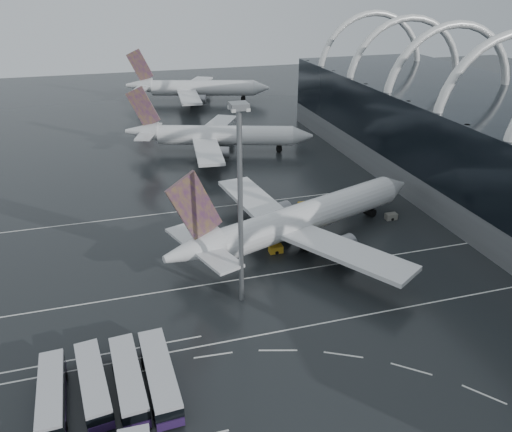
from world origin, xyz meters
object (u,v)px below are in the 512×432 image
object	(u,v)px
bus_row_near_c	(129,380)
bus_row_near_d	(160,375)
bus_row_near_b	(93,383)
gse_cart_belly_c	(276,249)
gse_cart_belly_b	(334,202)
airliner_gate_c	(195,88)
floodlight_mast	(240,184)
gse_cart_belly_e	(304,205)
airliner_gate_b	(216,136)
gse_cart_belly_d	(391,216)
gse_cart_belly_a	(335,245)
bus_row_near_a	(52,395)
airliner_main	(299,220)

from	to	relation	value
bus_row_near_c	bus_row_near_d	world-z (taller)	bus_row_near_d
bus_row_near_b	gse_cart_belly_c	size ratio (longest dim) A/B	5.32
gse_cart_belly_b	gse_cart_belly_c	xyz separation A→B (m)	(-17.96, -15.50, 0.00)
airliner_gate_c	bus_row_near_b	world-z (taller)	airliner_gate_c
floodlight_mast	gse_cart_belly_c	xyz separation A→B (m)	(9.30, 11.92, -17.89)
bus_row_near_b	gse_cart_belly_e	xyz separation A→B (m)	(41.75, 41.05, -1.01)
airliner_gate_b	bus_row_near_b	size ratio (longest dim) A/B	3.96
bus_row_near_c	gse_cart_belly_e	size ratio (longest dim) A/B	5.41
airliner_gate_c	gse_cart_belly_d	world-z (taller)	airliner_gate_c
airliner_gate_b	bus_row_near_b	xyz separation A→B (m)	(-32.08, -82.57, -2.76)
airliner_gate_b	gse_cart_belly_a	size ratio (longest dim) A/B	23.12
airliner_gate_c	gse_cart_belly_a	size ratio (longest dim) A/B	24.88
airliner_gate_b	bus_row_near_c	size ratio (longest dim) A/B	3.81
gse_cart_belly_a	airliner_gate_b	bearing A→B (deg)	98.71
bus_row_near_b	gse_cart_belly_a	size ratio (longest dim) A/B	5.84
floodlight_mast	gse_cart_belly_d	world-z (taller)	floodlight_mast
bus_row_near_b	bus_row_near_c	world-z (taller)	bus_row_near_c
bus_row_near_a	bus_row_near_d	size ratio (longest dim) A/B	0.90
bus_row_near_c	bus_row_near_d	xyz separation A→B (m)	(3.52, -0.41, 0.07)
airliner_gate_b	gse_cart_belly_a	bearing A→B (deg)	-63.43
gse_cart_belly_c	gse_cart_belly_d	world-z (taller)	gse_cart_belly_c
airliner_gate_b	floodlight_mast	distance (m)	71.42
bus_row_near_b	gse_cart_belly_d	size ratio (longest dim) A/B	5.54
floodlight_mast	gse_cart_belly_e	bearing A→B (deg)	53.19
airliner_gate_b	gse_cart_belly_d	xyz separation A→B (m)	(24.37, -51.15, -3.81)
gse_cart_belly_a	gse_cart_belly_c	xyz separation A→B (m)	(-10.68, 1.36, 0.06)
bus_row_near_c	gse_cart_belly_a	bearing A→B (deg)	-60.99
bus_row_near_d	gse_cart_belly_b	size ratio (longest dim) A/B	5.75
airliner_gate_c	bus_row_near_d	xyz separation A→B (m)	(-29.90, -145.20, -3.04)
bus_row_near_a	floodlight_mast	xyz separation A→B (m)	(25.52, 13.91, 16.90)
bus_row_near_b	airliner_main	bearing A→B (deg)	-59.57
airliner_gate_c	bus_row_near_c	bearing A→B (deg)	-87.03
bus_row_near_c	floodlight_mast	world-z (taller)	floodlight_mast
bus_row_near_d	bus_row_near_c	bearing A→B (deg)	80.30
bus_row_near_d	gse_cart_belly_e	distance (m)	54.28
airliner_gate_b	airliner_main	bearing A→B (deg)	-68.74
airliner_gate_c	bus_row_near_d	bearing A→B (deg)	-85.67
bus_row_near_b	gse_cart_belly_c	bearing A→B (deg)	-57.50
airliner_main	bus_row_near_b	xyz separation A→B (m)	(-35.35, -27.39, -2.98)
bus_row_near_b	gse_cart_belly_b	xyz separation A→B (m)	(48.33, 40.84, -1.03)
bus_row_near_d	gse_cart_belly_e	world-z (taller)	bus_row_near_d
bus_row_near_d	gse_cart_belly_c	bearing A→B (deg)	-44.17
bus_row_near_b	gse_cart_belly_d	distance (m)	64.61
airliner_main	bus_row_near_b	size ratio (longest dim) A/B	4.22
bus_row_near_a	bus_row_near_c	distance (m)	8.37
bus_row_near_b	gse_cart_belly_c	xyz separation A→B (m)	(30.37, 25.34, -1.02)
gse_cart_belly_b	gse_cart_belly_e	size ratio (longest dim) A/B	0.98
airliner_gate_c	bus_row_near_d	world-z (taller)	airliner_gate_c
airliner_gate_b	gse_cart_belly_a	world-z (taller)	airliner_gate_b
gse_cart_belly_c	gse_cart_belly_a	bearing A→B (deg)	-7.28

